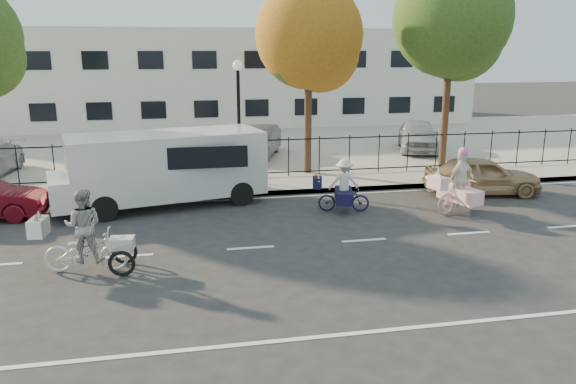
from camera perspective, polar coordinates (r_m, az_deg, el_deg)
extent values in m
plane|color=#333334|center=(14.28, -3.83, -5.70)|extent=(120.00, 120.00, 0.00)
cube|color=#A8A399|center=(19.06, -5.78, -0.30)|extent=(60.00, 0.10, 0.15)
cube|color=#A8A399|center=(20.07, -6.07, 0.45)|extent=(60.00, 2.20, 0.15)
cube|color=#A8A399|center=(28.76, -7.68, 4.69)|extent=(60.00, 15.60, 0.15)
cube|color=silver|center=(38.39, -8.80, 11.50)|extent=(34.00, 10.00, 6.00)
cylinder|color=black|center=(20.41, -5.00, 6.65)|extent=(0.12, 0.12, 4.00)
sphere|color=white|center=(20.23, -5.13, 12.69)|extent=(0.36, 0.36, 0.36)
cylinder|color=black|center=(20.48, -12.47, 3.27)|extent=(0.06, 0.06, 1.80)
cylinder|color=black|center=(20.48, -10.51, 3.37)|extent=(0.06, 0.06, 1.80)
cube|color=#59140F|center=(20.37, -11.57, 4.97)|extent=(0.85, 0.04, 0.60)
imported|color=silver|center=(13.47, -19.85, -5.66)|extent=(1.90, 0.84, 0.97)
imported|color=white|center=(13.28, -20.07, -3.23)|extent=(0.89, 0.73, 1.69)
cube|color=white|center=(13.57, -24.02, -3.28)|extent=(0.38, 0.62, 0.39)
cone|color=white|center=(13.62, -24.01, -2.08)|extent=(0.15, 0.15, 0.19)
cone|color=white|center=(13.38, -24.25, -2.39)|extent=(0.15, 0.15, 0.19)
torus|color=black|center=(12.99, -16.55, -6.98)|extent=(0.61, 0.15, 0.60)
torus|color=black|center=(13.70, -16.28, -5.84)|extent=(0.61, 0.15, 0.60)
cube|color=white|center=(13.23, -16.52, -5.00)|extent=(0.57, 0.43, 0.27)
imported|color=#D9A5A9|center=(17.85, 17.05, -0.39)|extent=(1.83, 1.02, 1.06)
imported|color=silver|center=(17.73, 17.17, 1.28)|extent=(1.05, 0.69, 1.67)
cube|color=#F5BAC5|center=(17.07, 14.95, 0.92)|extent=(0.48, 0.65, 0.38)
cone|color=white|center=(16.99, 15.02, 2.03)|extent=(0.13, 0.13, 0.34)
cube|color=#F5BAC5|center=(17.84, 17.06, -0.23)|extent=(0.98, 1.49, 0.42)
sphere|color=pink|center=(17.57, 17.37, 3.88)|extent=(0.30, 0.30, 0.30)
imported|color=black|center=(17.34, 5.67, -0.65)|extent=(1.65, 0.88, 0.82)
imported|color=silver|center=(17.21, 5.72, 0.98)|extent=(1.02, 0.73, 1.44)
cube|color=black|center=(17.18, 2.98, 0.98)|extent=(0.38, 0.55, 0.33)
cone|color=gold|center=(17.29, 2.86, 1.69)|extent=(0.11, 0.21, 0.29)
cone|color=gold|center=(16.98, 3.13, 1.45)|extent=(0.11, 0.21, 0.29)
cube|color=black|center=(17.32, 5.68, -0.36)|extent=(0.75, 1.27, 0.36)
cube|color=silver|center=(18.17, -12.17, 2.76)|extent=(6.31, 3.49, 1.99)
cube|color=silver|center=(18.65, -22.13, 0.56)|extent=(1.02, 2.22, 0.88)
cylinder|color=black|center=(17.61, -18.88, -1.22)|extent=(0.82, 0.45, 0.77)
cylinder|color=black|center=(19.48, -18.17, 0.31)|extent=(0.82, 0.45, 0.77)
cylinder|color=black|center=(17.52, -5.17, -0.56)|extent=(0.82, 0.45, 0.77)
cylinder|color=black|center=(19.39, -5.78, 0.91)|extent=(0.82, 0.45, 0.77)
imported|color=#A38258|center=(20.35, 19.12, 1.60)|extent=(4.07, 2.20, 1.31)
imported|color=black|center=(19.84, -20.79, 1.91)|extent=(0.61, 0.44, 1.53)
imported|color=white|center=(23.75, -15.40, 3.90)|extent=(2.70, 4.66, 1.22)
imported|color=#494B51|center=(25.04, -3.15, 5.14)|extent=(2.82, 4.49, 1.40)
imported|color=#AAAEB2|center=(27.35, 13.06, 5.64)|extent=(3.02, 4.60, 1.46)
cylinder|color=#442D1D|center=(21.72, 2.05, 7.69)|extent=(0.28, 0.28, 4.69)
sphere|color=#9F6219|center=(21.57, 2.12, 15.66)|extent=(4.02, 4.02, 4.02)
sphere|color=#9F6219|center=(21.88, 3.30, 13.88)|extent=(2.95, 2.95, 2.95)
cylinder|color=#442D1D|center=(23.18, 15.72, 8.29)|extent=(0.28, 0.28, 5.24)
sphere|color=#385B1E|center=(23.09, 16.32, 16.62)|extent=(4.49, 4.49, 4.49)
sphere|color=#385B1E|center=(23.47, 17.08, 14.69)|extent=(3.29, 3.29, 3.29)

